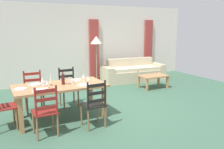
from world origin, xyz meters
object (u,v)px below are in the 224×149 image
Objects in this scene: dining_table at (60,89)px; dining_chair_far_right at (68,87)px; wine_glass_near_left at (47,83)px; wine_bottle at (63,79)px; wine_glass_far_right at (84,76)px; wine_glass_near_right at (88,78)px; dining_chair_head_west at (2,106)px; wine_glass_far_left at (42,80)px; couch at (133,73)px; dining_chair_far_left at (34,92)px; coffee_cup_primary at (73,82)px; dining_chair_near_left at (45,111)px; coffee_table at (153,77)px; dining_chair_near_right at (94,104)px; standing_lamp at (96,43)px; coffee_cup_secondary at (44,83)px.

dining_table is 0.90m from dining_chair_far_right.
dining_chair_far_right is 1.22m from wine_glass_near_left.
dining_table is 6.01× the size of wine_bottle.
wine_bottle is at bearing -167.65° from wine_glass_far_right.
dining_chair_head_west is at bearing 176.72° from wine_glass_near_right.
dining_chair_far_right reaches higher than wine_glass_near_right.
wine_glass_near_right is (0.59, -0.14, 0.20)m from dining_table.
dining_chair_head_west is 0.93m from wine_glass_near_left.
couch is (3.68, 2.28, -0.57)m from wine_glass_far_left.
dining_chair_far_left is 0.69m from wine_glass_far_left.
wine_glass_far_left and wine_glass_far_right have the same top height.
coffee_cup_primary reaches higher than couch.
dining_chair_near_left reaches higher than wine_glass_far_left.
dining_chair_far_left is 0.95m from wine_glass_near_left.
wine_bottle is 3.53m from coffee_table.
dining_chair_far_right is at bearing -171.62° from coffee_table.
wine_glass_near_right is at bearing 0.11° from wine_glass_near_left.
coffee_cup_primary reaches higher than coffee_table.
dining_chair_near_right is (0.46, -0.76, -0.19)m from dining_table.
coffee_table is at bearing 25.88° from wine_glass_near_right.
dining_chair_far_right is 0.92m from wine_bottle.
dining_chair_near_left is at bearing -137.51° from coffee_cup_primary.
dining_chair_far_left is 0.41× the size of couch.
dining_chair_far_right is (-0.04, 1.54, 0.00)m from dining_chair_near_right.
wine_glass_far_right is 2.92m from standing_lamp.
couch is (4.49, 2.46, -0.19)m from dining_chair_head_west.
wine_glass_near_right is at bearing -13.21° from dining_table.
dining_chair_far_right reaches higher than wine_glass_near_left.
dining_chair_near_right is 0.59× the size of standing_lamp.
dining_chair_near_left is 1.44m from dining_chair_far_left.
dining_chair_head_west is at bearing -139.86° from standing_lamp.
wine_glass_near_right reaches higher than coffee_cup_secondary.
dining_chair_near_left is 5.96× the size of wine_glass_far_right.
wine_bottle is 1.96× the size of wine_glass_near_left.
wine_glass_far_right is 0.07× the size of couch.
wine_glass_near_right is (0.51, -0.15, -0.01)m from wine_bottle.
wine_bottle is 0.35× the size of coffee_table.
wine_glass_near_left is (-0.70, -0.91, 0.38)m from dining_chair_far_right.
wine_glass_near_left is 1.79× the size of coffee_cup_secondary.
dining_chair_far_left is 1.08m from coffee_cup_primary.
dining_chair_head_west is at bearing 173.22° from wine_glass_near_left.
dining_chair_far_right reaches higher than wine_glass_far_right.
dining_chair_near_right is 1.07× the size of coffee_table.
dining_chair_far_left is at bearing 132.58° from coffee_cup_primary.
wine_glass_near_right reaches higher than dining_table.
wine_glass_near_left is at bearing -6.78° from dining_chair_head_west.
dining_chair_near_left is at bearing -99.60° from wine_glass_far_left.
dining_chair_far_right is 5.96× the size of wine_glass_near_right.
couch reaches higher than coffee_table.
coffee_cup_secondary is 3.85m from coffee_table.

